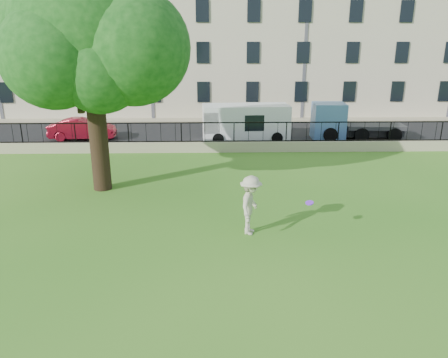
{
  "coord_description": "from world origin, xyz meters",
  "views": [
    {
      "loc": [
        -1.17,
        -12.46,
        6.26
      ],
      "look_at": [
        -0.78,
        3.5,
        1.09
      ],
      "focal_mm": 35.0,
      "sensor_mm": 36.0,
      "label": 1
    }
  ],
  "objects_px": {
    "tree": "(86,31)",
    "frisbee": "(310,203)",
    "red_sedan": "(82,129)",
    "white_van": "(246,123)",
    "blue_truck": "(356,121)",
    "man": "(251,205)"
  },
  "relations": [
    {
      "from": "tree",
      "to": "frisbee",
      "type": "distance_m",
      "value": 10.89
    },
    {
      "from": "man",
      "to": "frisbee",
      "type": "height_order",
      "value": "man"
    },
    {
      "from": "tree",
      "to": "man",
      "type": "xyz_separation_m",
      "value": [
        6.18,
        -4.76,
        -5.51
      ]
    },
    {
      "from": "man",
      "to": "frisbee",
      "type": "bearing_deg",
      "value": -78.17
    },
    {
      "from": "man",
      "to": "blue_truck",
      "type": "distance_m",
      "value": 16.35
    },
    {
      "from": "frisbee",
      "to": "red_sedan",
      "type": "bearing_deg",
      "value": 128.28
    },
    {
      "from": "man",
      "to": "red_sedan",
      "type": "relative_size",
      "value": 0.48
    },
    {
      "from": "blue_truck",
      "to": "tree",
      "type": "bearing_deg",
      "value": -142.88
    },
    {
      "from": "tree",
      "to": "frisbee",
      "type": "bearing_deg",
      "value": -31.38
    },
    {
      "from": "white_van",
      "to": "frisbee",
      "type": "bearing_deg",
      "value": -89.17
    },
    {
      "from": "man",
      "to": "blue_truck",
      "type": "height_order",
      "value": "blue_truck"
    },
    {
      "from": "tree",
      "to": "man",
      "type": "distance_m",
      "value": 9.55
    },
    {
      "from": "man",
      "to": "white_van",
      "type": "height_order",
      "value": "white_van"
    },
    {
      "from": "frisbee",
      "to": "white_van",
      "type": "xyz_separation_m",
      "value": [
        -1.07,
        14.2,
        -0.0
      ]
    },
    {
      "from": "blue_truck",
      "to": "frisbee",
      "type": "bearing_deg",
      "value": -109.55
    },
    {
      "from": "white_van",
      "to": "blue_truck",
      "type": "height_order",
      "value": "blue_truck"
    },
    {
      "from": "red_sedan",
      "to": "white_van",
      "type": "relative_size",
      "value": 0.77
    },
    {
      "from": "frisbee",
      "to": "blue_truck",
      "type": "distance_m",
      "value": 15.66
    },
    {
      "from": "tree",
      "to": "blue_truck",
      "type": "bearing_deg",
      "value": 33.93
    },
    {
      "from": "red_sedan",
      "to": "white_van",
      "type": "bearing_deg",
      "value": -94.92
    },
    {
      "from": "tree",
      "to": "blue_truck",
      "type": "relative_size",
      "value": 1.79
    },
    {
      "from": "white_van",
      "to": "blue_truck",
      "type": "relative_size",
      "value": 0.98
    }
  ]
}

